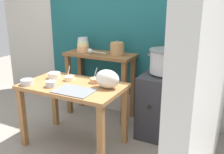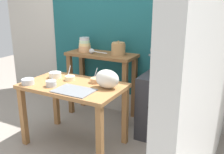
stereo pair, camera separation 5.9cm
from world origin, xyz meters
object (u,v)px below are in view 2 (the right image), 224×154
at_px(prep_table, 73,94).
at_px(bowl_stack_enamel, 85,45).
at_px(plastic_bag, 107,79).
at_px(prep_bowl_4, 70,78).
at_px(back_shelf_table, 102,69).
at_px(prep_bowl_1, 55,75).
at_px(prep_bowl_2, 96,80).
at_px(prep_bowl_3, 51,83).
at_px(steamer_pot, 167,61).
at_px(clay_pot, 118,49).
at_px(ladle, 92,51).
at_px(prep_bowl_0, 28,81).
at_px(stove_block, 167,106).
at_px(serving_tray, 74,91).
at_px(wide_pan, 187,79).

xyz_separation_m(prep_table, bowl_stack_enamel, (-0.39, 0.82, 0.38)).
relative_size(plastic_bag, prep_bowl_4, 1.61).
xyz_separation_m(back_shelf_table, prep_bowl_1, (-0.20, -0.72, 0.08)).
bearing_deg(prep_bowl_1, prep_table, -16.49).
xyz_separation_m(prep_bowl_2, prep_bowl_3, (-0.35, -0.33, 0.01)).
distance_m(bowl_stack_enamel, prep_bowl_1, 0.76).
distance_m(steamer_pot, plastic_bag, 0.78).
bearing_deg(clay_pot, ladle, -166.41).
relative_size(prep_bowl_0, prep_bowl_4, 0.84).
bearing_deg(clay_pot, prep_bowl_2, -85.32).
xyz_separation_m(prep_table, steamer_pot, (0.83, 0.71, 0.31)).
xyz_separation_m(steamer_pot, prep_bowl_1, (-1.15, -0.61, -0.16)).
bearing_deg(stove_block, prep_bowl_1, -153.66).
xyz_separation_m(back_shelf_table, prep_bowl_0, (-0.31, -1.04, 0.07)).
height_order(clay_pot, prep_bowl_4, clay_pot).
relative_size(stove_block, serving_tray, 1.95).
xyz_separation_m(bowl_stack_enamel, plastic_bag, (0.78, -0.75, -0.17)).
bearing_deg(serving_tray, prep_bowl_1, 150.04).
bearing_deg(clay_pot, steamer_pot, -9.08).
xyz_separation_m(steamer_pot, prep_bowl_4, (-0.94, -0.60, -0.17)).
bearing_deg(bowl_stack_enamel, wide_pan, -12.49).
bearing_deg(prep_bowl_0, prep_bowl_3, 13.32).
bearing_deg(prep_bowl_1, prep_bowl_3, -57.70).
bearing_deg(plastic_bag, clay_pot, 108.50).
relative_size(wide_pan, prep_bowl_2, 1.67).
bearing_deg(prep_bowl_2, prep_bowl_4, -168.09).
bearing_deg(plastic_bag, prep_bowl_1, 177.68).
bearing_deg(prep_bowl_4, prep_bowl_3, -99.42).
height_order(clay_pot, plastic_bag, clay_pot).
distance_m(stove_block, clay_pot, 0.95).
height_order(prep_table, serving_tray, serving_tray).
xyz_separation_m(prep_bowl_0, prep_bowl_3, (0.27, 0.06, 0.00)).
relative_size(stove_block, prep_bowl_4, 4.76).
height_order(bowl_stack_enamel, prep_bowl_3, bowl_stack_enamel).
xyz_separation_m(back_shelf_table, bowl_stack_enamel, (-0.27, 0.00, 0.31)).
relative_size(serving_tray, prep_bowl_0, 2.92).
distance_m(stove_block, serving_tray, 1.17).
relative_size(ladle, serving_tray, 0.72).
distance_m(clay_pot, serving_tray, 1.02).
xyz_separation_m(steamer_pot, prep_bowl_3, (-0.99, -0.87, -0.16)).
xyz_separation_m(prep_bowl_2, prep_bowl_4, (-0.31, -0.06, -0.00)).
bearing_deg(stove_block, back_shelf_table, 172.49).
bearing_deg(clay_pot, wide_pan, -18.87).
height_order(wide_pan, prep_bowl_1, wide_pan).
relative_size(ladle, prep_bowl_3, 1.71).
height_order(clay_pot, prep_bowl_2, clay_pot).
bearing_deg(back_shelf_table, clay_pot, 0.00).
height_order(prep_bowl_0, prep_bowl_1, prep_bowl_1).
distance_m(clay_pot, prep_bowl_3, 1.05).
bearing_deg(bowl_stack_enamel, prep_bowl_1, -85.04).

